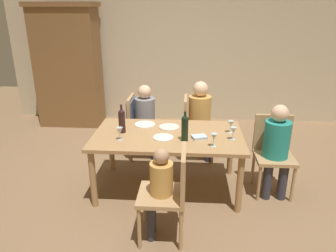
# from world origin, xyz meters

# --- Properties ---
(ground_plane) EXTENTS (10.00, 10.00, 0.00)m
(ground_plane) POSITION_xyz_m (0.00, 0.00, 0.00)
(ground_plane) COLOR #846647
(rear_room_partition) EXTENTS (6.40, 0.12, 2.70)m
(rear_room_partition) POSITION_xyz_m (0.00, 2.70, 1.35)
(rear_room_partition) COLOR beige
(rear_room_partition) RESTS_ON ground_plane
(armoire_cabinet) EXTENTS (1.18, 0.62, 2.18)m
(armoire_cabinet) POSITION_xyz_m (-1.96, 2.25, 1.10)
(armoire_cabinet) COLOR brown
(armoire_cabinet) RESTS_ON ground_plane
(dining_table) EXTENTS (1.73, 1.00, 0.72)m
(dining_table) POSITION_xyz_m (0.00, 0.00, 0.64)
(dining_table) COLOR #A87F51
(dining_table) RESTS_ON ground_plane
(chair_right_end) EXTENTS (0.44, 0.44, 0.92)m
(chair_right_end) POSITION_xyz_m (1.24, 0.09, 0.53)
(chair_right_end) COLOR tan
(chair_right_end) RESTS_ON ground_plane
(chair_far_left) EXTENTS (0.45, 0.44, 0.92)m
(chair_far_left) POSITION_xyz_m (-0.51, 0.88, 0.59)
(chair_far_left) COLOR tan
(chair_far_left) RESTS_ON ground_plane
(chair_far_right) EXTENTS (0.44, 0.44, 0.92)m
(chair_far_right) POSITION_xyz_m (0.30, 0.88, 0.53)
(chair_far_right) COLOR tan
(chair_far_right) RESTS_ON ground_plane
(chair_near) EXTENTS (0.44, 0.44, 0.92)m
(chair_near) POSITION_xyz_m (0.09, -0.88, 0.53)
(chair_near) COLOR tan
(chair_near) RESTS_ON ground_plane
(person_woman_host) EXTENTS (0.29, 0.33, 1.10)m
(person_woman_host) POSITION_xyz_m (1.24, -0.03, 0.64)
(person_woman_host) COLOR #33333D
(person_woman_host) RESTS_ON ground_plane
(person_man_bearded) EXTENTS (0.33, 0.29, 1.09)m
(person_man_bearded) POSITION_xyz_m (-0.36, 0.88, 0.63)
(person_man_bearded) COLOR #33333D
(person_man_bearded) RESTS_ON ground_plane
(person_man_guest) EXTENTS (0.36, 0.31, 1.15)m
(person_man_guest) POSITION_xyz_m (0.41, 0.88, 0.66)
(person_man_guest) COLOR #33333D
(person_man_guest) RESTS_ON ground_plane
(person_child_small) EXTENTS (0.25, 0.22, 0.94)m
(person_child_small) POSITION_xyz_m (-0.02, -0.88, 0.56)
(person_child_small) COLOR #33333D
(person_child_small) RESTS_ON ground_plane
(wine_bottle_tall_green) EXTENTS (0.08, 0.08, 0.34)m
(wine_bottle_tall_green) POSITION_xyz_m (0.20, -0.18, 0.88)
(wine_bottle_tall_green) COLOR black
(wine_bottle_tall_green) RESTS_ON dining_table
(wine_bottle_dark_red) EXTENTS (0.08, 0.08, 0.34)m
(wine_bottle_dark_red) POSITION_xyz_m (-0.54, 0.02, 0.87)
(wine_bottle_dark_red) COLOR black
(wine_bottle_dark_red) RESTS_ON dining_table
(wine_glass_near_left) EXTENTS (0.07, 0.07, 0.15)m
(wine_glass_near_left) POSITION_xyz_m (-0.52, -0.21, 0.83)
(wine_glass_near_left) COLOR silver
(wine_glass_near_left) RESTS_ON dining_table
(wine_glass_centre) EXTENTS (0.07, 0.07, 0.15)m
(wine_glass_centre) POSITION_xyz_m (0.50, -0.32, 0.83)
(wine_glass_centre) COLOR silver
(wine_glass_centre) RESTS_ON dining_table
(wine_glass_near_right) EXTENTS (0.07, 0.07, 0.15)m
(wine_glass_near_right) POSITION_xyz_m (0.73, -0.12, 0.83)
(wine_glass_near_right) COLOR silver
(wine_glass_near_right) RESTS_ON dining_table
(wine_glass_far) EXTENTS (0.07, 0.07, 0.15)m
(wine_glass_far) POSITION_xyz_m (0.73, 0.09, 0.83)
(wine_glass_far) COLOR silver
(wine_glass_far) RESTS_ON dining_table
(dinner_plate_host) EXTENTS (0.23, 0.23, 0.01)m
(dinner_plate_host) POSITION_xyz_m (-0.04, -0.12, 0.73)
(dinner_plate_host) COLOR white
(dinner_plate_host) RESTS_ON dining_table
(dinner_plate_guest_left) EXTENTS (0.25, 0.25, 0.01)m
(dinner_plate_guest_left) POSITION_xyz_m (-0.00, 0.21, 0.73)
(dinner_plate_guest_left) COLOR silver
(dinner_plate_guest_left) RESTS_ON dining_table
(dinner_plate_guest_right) EXTENTS (0.26, 0.26, 0.01)m
(dinner_plate_guest_right) POSITION_xyz_m (-0.31, 0.28, 0.73)
(dinner_plate_guest_right) COLOR white
(dinner_plate_guest_right) RESTS_ON dining_table
(folded_napkin) EXTENTS (0.19, 0.17, 0.03)m
(folded_napkin) POSITION_xyz_m (0.36, -0.10, 0.74)
(folded_napkin) COLOR #ADC6D6
(folded_napkin) RESTS_ON dining_table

